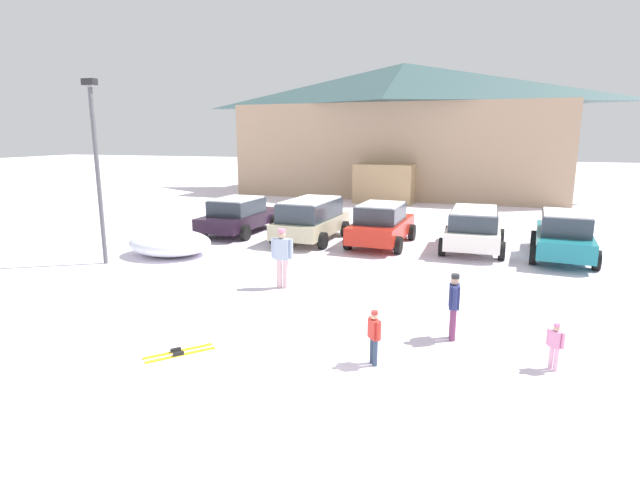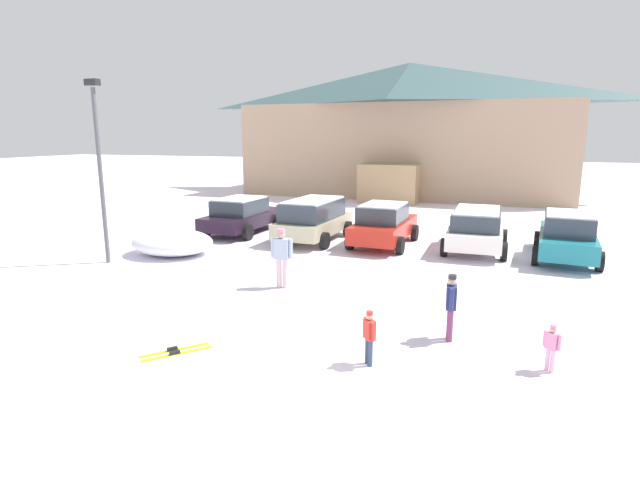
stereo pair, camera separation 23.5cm
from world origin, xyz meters
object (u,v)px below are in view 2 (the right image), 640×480
(ski_lodge, at_px, (408,129))
(parked_red_sedan, at_px, (384,224))
(parked_white_suv, at_px, (476,228))
(pair_of_skis, at_px, (175,352))
(parked_beige_suv, at_px, (313,218))
(skier_child_in_pink_snowsuit, at_px, (552,345))
(skier_adult_in_blue_parka, at_px, (282,255))
(skier_teen_in_navy_coat, at_px, (451,304))
(skier_child_in_red_jacket, at_px, (369,335))
(parked_black_sedan, at_px, (242,215))
(plowed_snow_pile, at_px, (172,242))
(parked_teal_hatchback, at_px, (567,236))
(lamp_post, at_px, (100,163))

(ski_lodge, height_order, parked_red_sedan, ski_lodge)
(parked_white_suv, height_order, pair_of_skis, parked_white_suv)
(parked_beige_suv, xyz_separation_m, skier_child_in_pink_snowsuit, (7.79, -9.38, -0.40))
(skier_adult_in_blue_parka, bearing_deg, skier_teen_in_navy_coat, -25.61)
(parked_white_suv, distance_m, skier_child_in_red_jacket, 10.45)
(parked_black_sedan, distance_m, skier_child_in_pink_snowsuit, 14.97)
(plowed_snow_pile, bearing_deg, skier_child_in_red_jacket, -36.21)
(parked_beige_suv, xyz_separation_m, plowed_snow_pile, (-3.96, -3.85, -0.46))
(ski_lodge, relative_size, skier_adult_in_blue_parka, 13.46)
(ski_lodge, height_order, parked_teal_hatchback, ski_lodge)
(skier_teen_in_navy_coat, bearing_deg, plowed_snow_pile, 154.92)
(parked_white_suv, xyz_separation_m, lamp_post, (-11.57, -5.68, 2.45))
(skier_adult_in_blue_parka, bearing_deg, pair_of_skis, -94.13)
(parked_black_sedan, relative_size, plowed_snow_pile, 1.50)
(ski_lodge, bearing_deg, pair_of_skis, -89.99)
(parked_white_suv, distance_m, skier_teen_in_navy_coat, 8.68)
(skier_child_in_pink_snowsuit, bearing_deg, plowed_snow_pile, 154.80)
(parked_black_sedan, xyz_separation_m, parked_beige_suv, (3.45, -0.51, 0.11))
(skier_child_in_pink_snowsuit, bearing_deg, skier_teen_in_navy_coat, 154.14)
(parked_white_suv, bearing_deg, lamp_post, -153.84)
(parked_beige_suv, bearing_deg, lamp_post, -134.08)
(pair_of_skis, relative_size, plowed_snow_pile, 0.41)
(ski_lodge, bearing_deg, plowed_snow_pile, -102.91)
(ski_lodge, relative_size, lamp_post, 3.82)
(parked_beige_suv, height_order, parked_red_sedan, parked_beige_suv)
(parked_teal_hatchback, bearing_deg, skier_child_in_pink_snowsuit, -98.71)
(parked_white_suv, height_order, skier_child_in_red_jacket, parked_white_suv)
(skier_child_in_red_jacket, bearing_deg, parked_teal_hatchback, 65.48)
(ski_lodge, height_order, lamp_post, ski_lodge)
(skier_teen_in_navy_coat, xyz_separation_m, lamp_post, (-11.30, 2.99, 2.49))
(parked_white_suv, height_order, skier_child_in_pink_snowsuit, parked_white_suv)
(parked_red_sedan, height_order, parked_teal_hatchback, parked_red_sedan)
(skier_teen_in_navy_coat, bearing_deg, parked_red_sedan, 110.12)
(parked_black_sedan, xyz_separation_m, skier_teen_in_navy_coat, (9.41, -9.01, 0.00))
(parked_black_sedan, bearing_deg, parked_red_sedan, -4.39)
(parked_black_sedan, bearing_deg, pair_of_skis, -68.93)
(parked_teal_hatchback, xyz_separation_m, lamp_post, (-14.54, -5.37, 2.47))
(lamp_post, bearing_deg, parked_white_suv, 26.16)
(parked_red_sedan, bearing_deg, parked_black_sedan, 175.61)
(parked_teal_hatchback, distance_m, skier_child_in_red_jacket, 11.00)
(parked_black_sedan, height_order, skier_child_in_pink_snowsuit, parked_black_sedan)
(parked_black_sedan, distance_m, skier_teen_in_navy_coat, 13.03)
(parked_teal_hatchback, relative_size, plowed_snow_pile, 1.56)
(plowed_snow_pile, bearing_deg, skier_teen_in_navy_coat, -25.08)
(parked_teal_hatchback, height_order, skier_teen_in_navy_coat, parked_teal_hatchback)
(skier_teen_in_navy_coat, bearing_deg, skier_child_in_red_jacket, -128.77)
(skier_child_in_pink_snowsuit, height_order, skier_teen_in_navy_coat, skier_teen_in_navy_coat)
(parked_white_suv, bearing_deg, parked_beige_suv, -178.39)
(lamp_post, bearing_deg, skier_child_in_pink_snowsuit, -16.43)
(parked_black_sedan, bearing_deg, skier_adult_in_blue_parka, -55.12)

